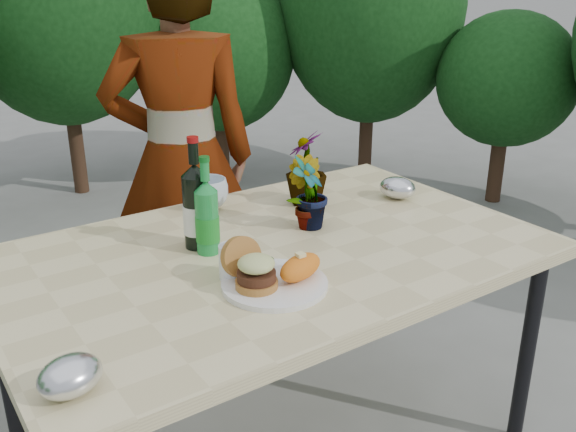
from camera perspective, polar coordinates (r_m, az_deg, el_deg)
patio_table at (r=1.93m, az=-1.35°, el=-4.46°), size 1.60×1.00×0.75m
shrub_hedge at (r=3.27m, az=-16.52°, el=14.24°), size 7.00×5.12×2.24m
dinner_plate at (r=1.68m, az=-1.20°, el=-6.08°), size 0.28×0.28×0.01m
burger_stack at (r=1.65m, az=-3.18°, el=-4.69°), size 0.11×0.16×0.11m
sweet_potato at (r=1.69m, az=1.10°, el=-4.58°), size 0.17×0.12×0.06m
grilled_veg at (r=1.75m, az=-2.40°, el=-4.18°), size 0.08×0.05×0.03m
wine_bottle at (r=1.89m, az=-8.15°, el=0.74°), size 0.08×0.08×0.34m
sparkling_water at (r=1.85m, az=-7.21°, el=-0.21°), size 0.07×0.07×0.29m
plastic_cup at (r=1.72m, az=-4.97°, el=-4.08°), size 0.07×0.07×0.09m
seedling_left at (r=2.00m, az=1.64°, el=1.98°), size 0.15×0.13×0.24m
seedling_mid at (r=2.02m, az=1.80°, el=2.06°), size 0.15×0.16×0.23m
seedling_right at (r=2.22m, az=1.64°, el=4.29°), size 0.20×0.20×0.26m
blue_bowl at (r=2.22m, az=-7.05°, el=2.01°), size 0.16×0.16×0.10m
foil_packet_left at (r=1.36m, az=-18.81°, el=-13.30°), size 0.16×0.14×0.08m
foil_packet_right at (r=2.33m, az=9.70°, el=2.49°), size 0.15×0.16×0.08m
person at (r=2.57m, az=-9.47°, el=4.93°), size 0.70×0.58×1.63m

